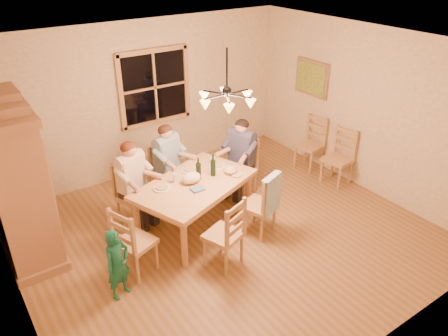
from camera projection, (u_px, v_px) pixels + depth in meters
floor at (226, 234)px, 6.39m from camera, size 5.50×5.50×0.00m
ceiling at (227, 48)px, 5.12m from camera, size 5.50×5.00×0.02m
wall_back at (144, 100)px, 7.57m from camera, size 5.50×0.02×2.70m
wall_left at (2, 218)px, 4.37m from camera, size 0.02×5.00×2.70m
wall_right at (364, 110)px, 7.14m from camera, size 0.02×5.00×2.70m
window at (155, 87)px, 7.56m from camera, size 1.30×0.06×1.30m
painting at (312, 78)px, 7.88m from camera, size 0.06×0.78×0.64m
chandelier at (227, 98)px, 5.42m from camera, size 0.77×0.68×0.71m
armoire at (17, 185)px, 5.55m from camera, size 0.66×1.40×2.30m
dining_table at (195, 189)px, 6.25m from camera, size 1.98×1.57×0.76m
chair_far_left at (135, 205)px, 6.52m from camera, size 0.56×0.54×0.99m
chair_far_right at (169, 184)px, 7.07m from camera, size 0.56×0.54×0.99m
chair_near_left at (223, 244)px, 5.69m from camera, size 0.56×0.54×0.99m
chair_near_right at (258, 214)px, 6.31m from camera, size 0.56×0.54×0.99m
chair_end_left at (137, 252)px, 5.55m from camera, size 0.54×0.56×0.99m
chair_end_right at (241, 177)px, 7.28m from camera, size 0.54×0.56×0.99m
adult_woman at (132, 174)px, 6.27m from camera, size 0.50×0.52×0.87m
adult_plaid_man at (167, 155)px, 6.82m from camera, size 0.50×0.52×0.87m
adult_slate_man at (241, 148)px, 7.02m from camera, size 0.52×0.50×0.87m
towel at (271, 195)px, 6.02m from camera, size 0.39×0.22×0.58m
wine_bottle_a at (198, 169)px, 6.23m from camera, size 0.08×0.08×0.33m
wine_bottle_b at (213, 165)px, 6.31m from camera, size 0.08×0.08×0.33m
plate_woman at (162, 188)px, 6.04m from camera, size 0.26×0.26×0.02m
plate_plaid at (189, 170)px, 6.52m from camera, size 0.26×0.26×0.02m
plate_slate at (217, 166)px, 6.63m from camera, size 0.26×0.26×0.02m
wine_glass_a at (175, 178)px, 6.18m from camera, size 0.06×0.06×0.14m
wine_glass_b at (213, 161)px, 6.63m from camera, size 0.06×0.06×0.14m
cap at (231, 170)px, 6.42m from camera, size 0.20×0.20×0.11m
napkin at (198, 189)px, 6.01m from camera, size 0.22×0.19×0.03m
cloth_bundle at (191, 178)px, 6.16m from camera, size 0.28×0.22×0.15m
child at (118, 264)px, 5.10m from camera, size 0.39×0.33×0.93m
chair_spare_front at (336, 167)px, 7.60m from camera, size 0.49×0.50×0.99m
chair_spare_back at (309, 153)px, 8.09m from camera, size 0.49×0.51×0.99m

